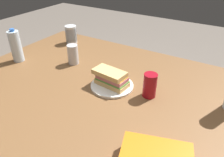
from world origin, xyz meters
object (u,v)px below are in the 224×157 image
object	(u,v)px
paper_plate	(112,86)
sandwich	(111,78)
soda_can_silver	(73,54)
soda_can_red	(150,85)
water_bottle_spare	(16,46)
dining_table	(96,100)
plastic_cup_stack	(71,34)

from	to	relation	value
paper_plate	sandwich	world-z (taller)	sandwich
sandwich	soda_can_silver	distance (m)	0.36
soda_can_red	water_bottle_spare	distance (m)	0.87
dining_table	water_bottle_spare	xyz separation A→B (m)	(0.61, -0.01, 0.18)
soda_can_red	plastic_cup_stack	distance (m)	0.85
dining_table	paper_plate	bearing A→B (deg)	-140.02
paper_plate	water_bottle_spare	world-z (taller)	water_bottle_spare
sandwich	soda_can_red	bearing A→B (deg)	-172.20
dining_table	soda_can_red	world-z (taller)	soda_can_red
paper_plate	water_bottle_spare	bearing A→B (deg)	4.38
soda_can_silver	paper_plate	bearing A→B (deg)	163.46
soda_can_red	plastic_cup_stack	size ratio (longest dim) A/B	0.93
plastic_cup_stack	water_bottle_spare	xyz separation A→B (m)	(0.09, 0.42, 0.03)
water_bottle_spare	paper_plate	bearing A→B (deg)	-175.62
sandwich	water_bottle_spare	xyz separation A→B (m)	(0.67, 0.05, 0.05)
dining_table	plastic_cup_stack	size ratio (longest dim) A/B	11.69
paper_plate	soda_can_red	size ratio (longest dim) A/B	1.84
dining_table	sandwich	xyz separation A→B (m)	(-0.06, -0.06, 0.13)
sandwich	paper_plate	bearing A→B (deg)	-159.42
sandwich	soda_can_red	world-z (taller)	soda_can_red
dining_table	water_bottle_spare	world-z (taller)	water_bottle_spare
soda_can_silver	soda_can_red	bearing A→B (deg)	171.94
dining_table	soda_can_silver	distance (m)	0.35
dining_table	paper_plate	world-z (taller)	paper_plate
soda_can_red	water_bottle_spare	xyz separation A→B (m)	(0.87, 0.08, 0.04)
soda_can_red	soda_can_silver	xyz separation A→B (m)	(0.54, -0.08, 0.00)
sandwich	soda_can_red	xyz separation A→B (m)	(-0.20, -0.03, 0.01)
dining_table	soda_can_silver	size ratio (longest dim) A/B	12.55
soda_can_silver	dining_table	bearing A→B (deg)	150.28
sandwich	plastic_cup_stack	world-z (taller)	plastic_cup_stack
water_bottle_spare	soda_can_silver	world-z (taller)	water_bottle_spare
soda_can_red	plastic_cup_stack	world-z (taller)	plastic_cup_stack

